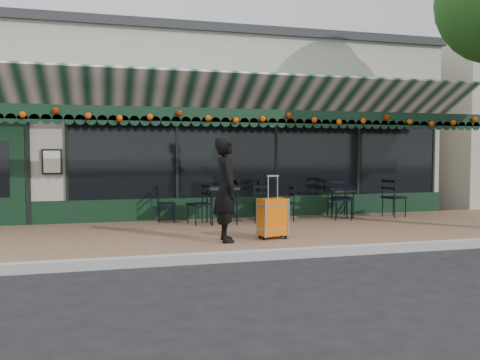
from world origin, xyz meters
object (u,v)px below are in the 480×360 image
object	(u,v)px
chair_solo	(166,204)
chair_a_extra	(394,198)
suitcase	(273,218)
cafe_table_a	(341,193)
chair_a_left	(285,204)
chair_b_front	(263,204)
chair_a_front	(342,200)
cafe_table_b	(222,191)
woman	(226,189)
chair_a_right	(342,198)
chair_b_left	(199,205)
chair_b_right	(267,200)

from	to	relation	value
chair_solo	chair_a_extra	bearing A→B (deg)	-93.89
suitcase	cafe_table_a	xyz separation A→B (m)	(2.55, 2.47, 0.21)
cafe_table_a	chair_a_extra	size ratio (longest dim) A/B	0.71
chair_a_left	chair_b_front	bearing A→B (deg)	-74.88
cafe_table_a	chair_a_front	size ratio (longest dim) A/B	0.72
cafe_table_a	chair_a_left	world-z (taller)	chair_a_left
chair_a_extra	chair_b_front	distance (m)	3.39
cafe_table_b	chair_a_extra	distance (m)	4.31
woman	chair_a_right	world-z (taller)	woman
cafe_table_b	chair_b_left	distance (m)	0.57
chair_a_right	chair_a_left	bearing A→B (deg)	115.00
chair_a_right	chair_b_left	size ratio (longest dim) A/B	1.03
woman	chair_a_extra	size ratio (longest dim) A/B	1.98
chair_b_left	woman	bearing A→B (deg)	-16.97
cafe_table_a	cafe_table_b	bearing A→B (deg)	-172.87
chair_a_left	chair_a_right	world-z (taller)	chair_a_right
chair_a_right	chair_a_front	size ratio (longest dim) A/B	0.97
woman	cafe_table_a	xyz separation A→B (m)	(3.42, 2.51, -0.32)
chair_solo	woman	bearing A→B (deg)	-164.35
chair_b_right	chair_solo	distance (m)	2.32
chair_a_right	chair_a_extra	distance (m)	1.25
chair_a_extra	chair_solo	xyz separation A→B (m)	(-5.42, 0.49, -0.06)
chair_b_front	woman	bearing A→B (deg)	-110.99
chair_a_front	chair_b_left	xyz separation A→B (m)	(-3.32, 0.09, -0.03)
cafe_table_b	chair_b_right	world-z (taller)	chair_b_right
chair_b_front	cafe_table_a	bearing A→B (deg)	22.39
suitcase	chair_b_right	size ratio (longest dim) A/B	1.24
chair_b_front	chair_b_left	bearing A→B (deg)	-172.42
chair_b_left	cafe_table_b	bearing A→B (deg)	63.76
cafe_table_a	chair_b_front	world-z (taller)	chair_b_front
chair_b_left	chair_a_right	bearing A→B (deg)	78.32
suitcase	chair_b_right	distance (m)	2.70
chair_a_left	chair_b_front	world-z (taller)	chair_b_front
suitcase	chair_b_front	size ratio (longest dim) A/B	1.37
chair_solo	chair_b_left	bearing A→B (deg)	-130.47
chair_b_left	chair_b_front	world-z (taller)	chair_b_left
cafe_table_b	chair_b_right	size ratio (longest dim) A/B	0.88
chair_b_right	chair_solo	bearing A→B (deg)	94.22
chair_a_extra	chair_a_front	bearing A→B (deg)	79.95
woman	cafe_table_b	xyz separation A→B (m)	(0.41, 2.13, -0.19)
cafe_table_b	chair_b_front	distance (m)	0.97
chair_b_right	chair_a_right	bearing A→B (deg)	-82.04
suitcase	chair_b_front	xyz separation A→B (m)	(0.47, 2.06, 0.03)
chair_a_front	chair_solo	bearing A→B (deg)	-178.61
cafe_table_a	chair_a_right	distance (m)	0.23
woman	suitcase	world-z (taller)	woman
cafe_table_a	chair_a_left	xyz separation A→B (m)	(-1.53, -0.29, -0.19)
chair_b_left	chair_b_front	size ratio (longest dim) A/B	1.04
chair_a_extra	chair_b_left	size ratio (longest dim) A/B	1.07
woman	chair_b_left	bearing A→B (deg)	6.02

